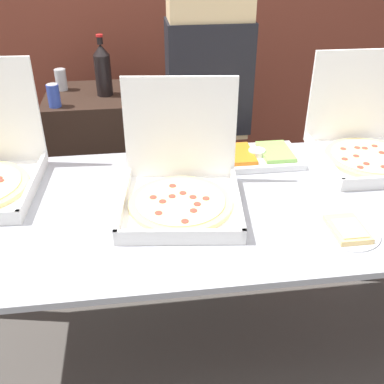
{
  "coord_description": "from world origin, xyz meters",
  "views": [
    {
      "loc": [
        -0.2,
        -1.49,
        1.87
      ],
      "look_at": [
        0.0,
        0.0,
        0.96
      ],
      "focal_mm": 42.0,
      "sensor_mm": 36.0,
      "label": 1
    }
  ],
  "objects_px": {
    "paper_plate_front_left": "(347,230)",
    "pizza_box_near_left": "(366,142)",
    "person_server_vest": "(208,106)",
    "soda_can_colored": "(54,96)",
    "soda_bottle": "(103,69)",
    "pizza_box_near_right": "(180,184)",
    "veggie_tray": "(256,156)",
    "soda_can_silver": "(61,80)"
  },
  "relations": [
    {
      "from": "paper_plate_front_left",
      "to": "pizza_box_near_left",
      "type": "bearing_deg",
      "value": 59.37
    },
    {
      "from": "pizza_box_near_left",
      "to": "person_server_vest",
      "type": "relative_size",
      "value": 0.27
    },
    {
      "from": "paper_plate_front_left",
      "to": "soda_can_colored",
      "type": "relative_size",
      "value": 1.87
    },
    {
      "from": "pizza_box_near_left",
      "to": "person_server_vest",
      "type": "distance_m",
      "value": 0.82
    },
    {
      "from": "soda_bottle",
      "to": "soda_can_colored",
      "type": "height_order",
      "value": "soda_bottle"
    },
    {
      "from": "pizza_box_near_right",
      "to": "person_server_vest",
      "type": "relative_size",
      "value": 0.29
    },
    {
      "from": "soda_bottle",
      "to": "soda_can_colored",
      "type": "bearing_deg",
      "value": -148.39
    },
    {
      "from": "soda_can_colored",
      "to": "pizza_box_near_left",
      "type": "bearing_deg",
      "value": -22.57
    },
    {
      "from": "veggie_tray",
      "to": "soda_bottle",
      "type": "bearing_deg",
      "value": 134.02
    },
    {
      "from": "pizza_box_near_right",
      "to": "soda_bottle",
      "type": "xyz_separation_m",
      "value": [
        -0.32,
        1.05,
        0.17
      ]
    },
    {
      "from": "pizza_box_near_left",
      "to": "veggie_tray",
      "type": "bearing_deg",
      "value": 176.78
    },
    {
      "from": "paper_plate_front_left",
      "to": "soda_can_silver",
      "type": "relative_size",
      "value": 1.87
    },
    {
      "from": "soda_can_colored",
      "to": "soda_can_silver",
      "type": "bearing_deg",
      "value": 88.84
    },
    {
      "from": "pizza_box_near_right",
      "to": "pizza_box_near_left",
      "type": "xyz_separation_m",
      "value": [
        0.9,
        0.27,
        0.0
      ]
    },
    {
      "from": "pizza_box_near_right",
      "to": "veggie_tray",
      "type": "relative_size",
      "value": 1.31
    },
    {
      "from": "pizza_box_near_left",
      "to": "soda_can_colored",
      "type": "bearing_deg",
      "value": 158.8
    },
    {
      "from": "pizza_box_near_right",
      "to": "paper_plate_front_left",
      "type": "distance_m",
      "value": 0.64
    },
    {
      "from": "pizza_box_near_right",
      "to": "pizza_box_near_left",
      "type": "height_order",
      "value": "pizza_box_near_left"
    },
    {
      "from": "veggie_tray",
      "to": "soda_can_silver",
      "type": "xyz_separation_m",
      "value": [
        -0.97,
        0.86,
        0.14
      ]
    },
    {
      "from": "veggie_tray",
      "to": "pizza_box_near_right",
      "type": "bearing_deg",
      "value": -141.37
    },
    {
      "from": "paper_plate_front_left",
      "to": "veggie_tray",
      "type": "bearing_deg",
      "value": 106.45
    },
    {
      "from": "pizza_box_near_left",
      "to": "soda_can_colored",
      "type": "relative_size",
      "value": 3.96
    },
    {
      "from": "pizza_box_near_right",
      "to": "soda_bottle",
      "type": "bearing_deg",
      "value": 113.85
    },
    {
      "from": "veggie_tray",
      "to": "soda_can_colored",
      "type": "xyz_separation_m",
      "value": [
        -0.97,
        0.57,
        0.14
      ]
    },
    {
      "from": "soda_can_silver",
      "to": "person_server_vest",
      "type": "distance_m",
      "value": 0.92
    },
    {
      "from": "veggie_tray",
      "to": "paper_plate_front_left",
      "type": "bearing_deg",
      "value": -73.55
    },
    {
      "from": "pizza_box_near_right",
      "to": "soda_can_colored",
      "type": "xyz_separation_m",
      "value": [
        -0.58,
        0.89,
        0.08
      ]
    },
    {
      "from": "veggie_tray",
      "to": "person_server_vest",
      "type": "xyz_separation_m",
      "value": [
        -0.16,
        0.43,
        0.1
      ]
    },
    {
      "from": "soda_can_silver",
      "to": "veggie_tray",
      "type": "bearing_deg",
      "value": -41.68
    },
    {
      "from": "pizza_box_near_right",
      "to": "paper_plate_front_left",
      "type": "relative_size",
      "value": 2.25
    },
    {
      "from": "veggie_tray",
      "to": "soda_can_silver",
      "type": "relative_size",
      "value": 3.21
    },
    {
      "from": "soda_can_silver",
      "to": "soda_can_colored",
      "type": "bearing_deg",
      "value": -91.16
    },
    {
      "from": "paper_plate_front_left",
      "to": "soda_bottle",
      "type": "xyz_separation_m",
      "value": [
        -0.89,
        1.34,
        0.24
      ]
    },
    {
      "from": "veggie_tray",
      "to": "soda_bottle",
      "type": "distance_m",
      "value": 1.05
    },
    {
      "from": "paper_plate_front_left",
      "to": "person_server_vest",
      "type": "distance_m",
      "value": 1.09
    },
    {
      "from": "soda_bottle",
      "to": "person_server_vest",
      "type": "relative_size",
      "value": 0.18
    },
    {
      "from": "paper_plate_front_left",
      "to": "veggie_tray",
      "type": "distance_m",
      "value": 0.63
    },
    {
      "from": "soda_can_colored",
      "to": "person_server_vest",
      "type": "xyz_separation_m",
      "value": [
        0.81,
        -0.15,
        -0.04
      ]
    },
    {
      "from": "soda_can_colored",
      "to": "soda_bottle",
      "type": "bearing_deg",
      "value": 31.61
    },
    {
      "from": "pizza_box_near_right",
      "to": "soda_bottle",
      "type": "relative_size",
      "value": 1.55
    },
    {
      "from": "soda_bottle",
      "to": "soda_can_silver",
      "type": "distance_m",
      "value": 0.3
    },
    {
      "from": "veggie_tray",
      "to": "soda_can_colored",
      "type": "bearing_deg",
      "value": 149.41
    }
  ]
}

